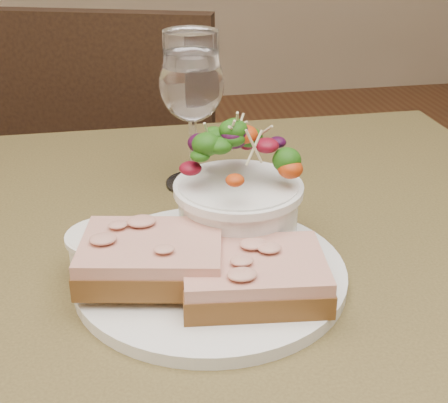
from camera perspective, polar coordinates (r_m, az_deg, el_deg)
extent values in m
cube|color=#443A1D|center=(0.64, 0.59, -6.46)|extent=(0.80, 0.80, 0.04)
cylinder|color=black|center=(1.21, 13.58, -11.03)|extent=(0.05, 0.05, 0.71)
cube|color=black|center=(1.43, -8.11, 0.02)|extent=(0.53, 0.53, 0.04)
cube|color=black|center=(1.17, -11.19, 5.81)|extent=(0.41, 0.17, 0.45)
cube|color=black|center=(1.54, -7.58, -7.51)|extent=(0.45, 0.45, 0.45)
cylinder|color=white|center=(0.59, -1.24, -6.56)|extent=(0.25, 0.25, 0.01)
cube|color=#483013|center=(0.55, 2.76, -7.29)|extent=(0.13, 0.10, 0.02)
cube|color=beige|center=(0.54, 2.80, -5.80)|extent=(0.13, 0.10, 0.01)
cube|color=#483013|center=(0.56, -6.58, -5.57)|extent=(0.14, 0.11, 0.02)
cube|color=beige|center=(0.55, -6.67, -4.08)|extent=(0.14, 0.11, 0.01)
cylinder|color=silver|center=(0.59, -10.79, -4.43)|extent=(0.07, 0.07, 0.04)
cylinder|color=brown|center=(0.58, -10.91, -3.16)|extent=(0.06, 0.06, 0.01)
cylinder|color=white|center=(0.62, 1.30, -0.86)|extent=(0.12, 0.12, 0.06)
ellipsoid|color=#123E0B|center=(0.60, 1.35, 3.93)|extent=(0.11, 0.11, 0.06)
ellipsoid|color=#123E0B|center=(0.64, -7.42, -2.54)|extent=(0.04, 0.04, 0.01)
sphere|color=maroon|center=(0.63, -8.75, -2.68)|extent=(0.02, 0.02, 0.02)
cylinder|color=white|center=(0.78, -2.76, 1.72)|extent=(0.07, 0.07, 0.00)
cylinder|color=white|center=(0.76, -2.84, 4.94)|extent=(0.01, 0.01, 0.09)
ellipsoid|color=white|center=(0.74, -2.97, 10.75)|extent=(0.08, 0.08, 0.09)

